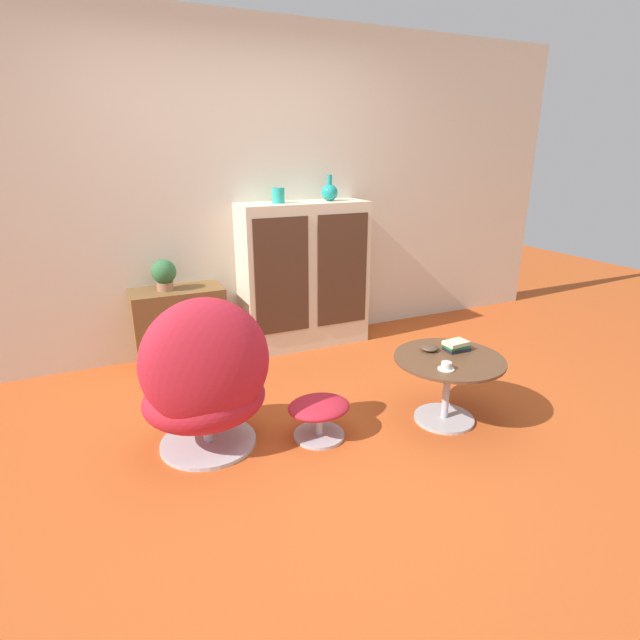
% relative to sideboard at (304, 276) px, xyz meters
% --- Properties ---
extents(ground_plane, '(12.00, 12.00, 0.00)m').
position_rel_sideboard_xyz_m(ground_plane, '(-0.50, -1.50, -0.61)').
color(ground_plane, '#B74C1E').
extents(wall_back, '(6.40, 0.06, 2.60)m').
position_rel_sideboard_xyz_m(wall_back, '(-0.50, 0.22, 0.69)').
color(wall_back, beige).
rests_on(wall_back, ground_plane).
extents(sideboard, '(1.08, 0.39, 1.23)m').
position_rel_sideboard_xyz_m(sideboard, '(0.00, 0.00, 0.00)').
color(sideboard, beige).
rests_on(sideboard, ground_plane).
extents(tv_console, '(0.69, 0.37, 0.62)m').
position_rel_sideboard_xyz_m(tv_console, '(-1.07, 0.01, -0.31)').
color(tv_console, brown).
rests_on(tv_console, ground_plane).
extents(egg_chair, '(0.70, 0.64, 0.94)m').
position_rel_sideboard_xyz_m(egg_chair, '(-1.15, -1.31, -0.19)').
color(egg_chair, '#B7B7BC').
rests_on(egg_chair, ground_plane).
extents(ottoman, '(0.37, 0.32, 0.24)m').
position_rel_sideboard_xyz_m(ottoman, '(-0.53, -1.45, -0.45)').
color(ottoman, '#B7B7BC').
rests_on(ottoman, ground_plane).
extents(coffee_table, '(0.67, 0.67, 0.43)m').
position_rel_sideboard_xyz_m(coffee_table, '(0.28, -1.60, -0.31)').
color(coffee_table, '#B7B7BC').
rests_on(coffee_table, ground_plane).
extents(vase_leftmost, '(0.10, 0.10, 0.12)m').
position_rel_sideboard_xyz_m(vase_leftmost, '(-0.21, 0.00, 0.67)').
color(vase_leftmost, teal).
rests_on(vase_leftmost, sideboard).
extents(vase_inner_left, '(0.14, 0.14, 0.21)m').
position_rel_sideboard_xyz_m(vase_inner_left, '(0.24, 0.00, 0.69)').
color(vase_inner_left, teal).
rests_on(vase_inner_left, sideboard).
extents(potted_plant, '(0.18, 0.18, 0.24)m').
position_rel_sideboard_xyz_m(potted_plant, '(-1.14, 0.01, 0.13)').
color(potted_plant, '#996B4C').
rests_on(potted_plant, tv_console).
extents(teacup, '(0.10, 0.10, 0.05)m').
position_rel_sideboard_xyz_m(teacup, '(0.15, -1.74, -0.17)').
color(teacup, silver).
rests_on(teacup, coffee_table).
extents(book_stack, '(0.16, 0.11, 0.06)m').
position_rel_sideboard_xyz_m(book_stack, '(0.39, -1.53, -0.15)').
color(book_stack, black).
rests_on(book_stack, coffee_table).
extents(bowl, '(0.11, 0.11, 0.04)m').
position_rel_sideboard_xyz_m(bowl, '(0.24, -1.46, -0.17)').
color(bowl, '#4C3828').
rests_on(bowl, coffee_table).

